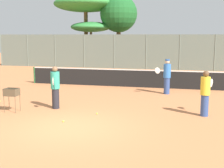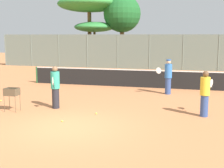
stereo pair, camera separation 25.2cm
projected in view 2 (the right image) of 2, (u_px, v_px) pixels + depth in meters
The scene contains 14 objects.
ground_plane at pixel (67, 128), 10.55m from camera, with size 80.00×80.00×0.00m, color #D37F4C.
tennis_net at pixel (125, 78), 18.92m from camera, with size 11.96×0.10×1.07m.
back_fence at pixel (149, 52), 28.46m from camera, with size 30.10×0.08×3.18m.
tree_0 at pixel (89, 4), 32.18m from camera, with size 6.54×6.54×7.11m.
tree_1 at pixel (94, 27), 32.14m from camera, with size 4.15×4.15×4.47m.
tree_2 at pixel (122, 14), 31.32m from camera, with size 3.75×3.75×7.13m.
player_white_outfit at pixel (168, 76), 16.45m from camera, with size 0.85×0.58×1.85m.
player_red_cap at pixel (55, 87), 13.24m from camera, with size 0.41×0.92×1.81m.
player_yellow_shirt at pixel (205, 93), 11.89m from camera, with size 0.53×0.86×1.76m.
ball_cart at pixel (12, 94), 12.75m from camera, with size 0.56×0.41×0.97m.
tennis_ball_0 at pixel (62, 121), 11.26m from camera, with size 0.07×0.07×0.07m, color #D1E54C.
tennis_ball_1 at pixel (1, 101), 14.78m from camera, with size 0.07×0.07×0.07m, color #D1E54C.
tennis_ball_3 at pixel (96, 113), 12.35m from camera, with size 0.07×0.07×0.07m, color #D1E54C.
parked_car at pixel (86, 57), 34.95m from camera, with size 4.20×1.70×1.60m.
Camera 2 is at (4.10, -9.45, 3.10)m, focal length 50.00 mm.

